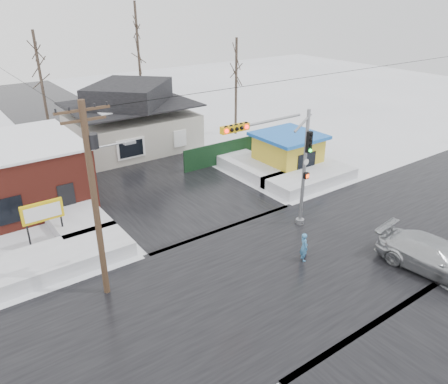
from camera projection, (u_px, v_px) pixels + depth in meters
ground at (285, 269)px, 22.02m from camera, size 120.00×120.00×0.00m
road_ns at (285, 269)px, 22.01m from camera, size 10.00×120.00×0.02m
road_ew at (285, 269)px, 22.01m from camera, size 120.00×10.00×0.02m
snowbank_nw at (61, 258)px, 22.23m from camera, size 7.00×3.00×0.80m
snowbank_ne at (310, 178)px, 31.79m from camera, size 7.00×3.00×0.80m
snowbank_nside_w at (69, 211)px, 26.98m from camera, size 3.00×8.00×0.80m
snowbank_nside_e at (246, 164)px, 34.41m from camera, size 3.00×8.00×0.80m
traffic_signal at (285, 158)px, 23.60m from camera, size 6.05×0.68×7.00m
utility_pole at (95, 192)px, 18.25m from camera, size 3.15×0.44×9.00m
marquee_sign at (43, 213)px, 23.44m from camera, size 2.20×0.21×2.55m
house at (131, 119)px, 38.21m from camera, size 10.40×8.40×5.76m
kiosk at (288, 152)px, 33.82m from camera, size 4.60×4.60×2.88m
fence at (226, 152)px, 35.41m from camera, size 8.00×0.12×1.80m
tree_far_left at (37, 56)px, 35.75m from camera, size 3.00×3.00×10.00m
tree_far_mid at (137, 28)px, 41.86m from camera, size 3.00×3.00×12.00m
tree_far_right at (236, 58)px, 40.15m from camera, size 3.00×3.00×9.00m
pedestrian at (304, 247)px, 22.43m from camera, size 0.55×0.67×1.57m
car at (436, 257)px, 21.49m from camera, size 3.10×6.00×1.66m
shopping_bag at (304, 254)px, 22.97m from camera, size 0.30×0.20×0.35m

